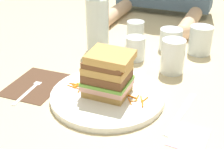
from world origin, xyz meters
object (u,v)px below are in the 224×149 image
(juice_glass, at_px, (172,58))
(empty_tumbler_2, at_px, (200,40))
(empty_tumbler_0, at_px, (171,40))
(napkin_pink, at_px, (189,137))
(empty_tumbler_1, at_px, (135,33))
(fork, at_px, (32,87))
(water_bottle, at_px, (97,21))
(napkin_dark, at_px, (36,84))
(main_plate, at_px, (107,96))
(empty_tumbler_3, at_px, (135,48))
(knife, at_px, (180,114))
(sandwich, at_px, (108,74))

(juice_glass, height_order, empty_tumbler_2, juice_glass)
(empty_tumbler_0, xyz_separation_m, napkin_pink, (0.15, -0.45, -0.04))
(empty_tumbler_1, height_order, empty_tumbler_2, empty_tumbler_2)
(fork, bearing_deg, water_bottle, 79.91)
(fork, bearing_deg, empty_tumbler_0, 55.82)
(napkin_dark, bearing_deg, juice_glass, 34.80)
(main_plate, distance_m, empty_tumbler_1, 0.38)
(juice_glass, height_order, napkin_pink, juice_glass)
(main_plate, bearing_deg, empty_tumbler_0, 79.25)
(water_bottle, bearing_deg, empty_tumbler_0, 25.65)
(empty_tumbler_0, distance_m, empty_tumbler_3, 0.15)
(knife, relative_size, juice_glass, 1.94)
(juice_glass, distance_m, empty_tumbler_3, 0.14)
(sandwich, relative_size, empty_tumbler_3, 1.54)
(napkin_dark, height_order, juice_glass, juice_glass)
(empty_tumbler_3, bearing_deg, empty_tumbler_2, 35.49)
(empty_tumbler_2, bearing_deg, water_bottle, -160.28)
(fork, relative_size, empty_tumbler_2, 1.74)
(fork, xyz_separation_m, napkin_pink, (0.43, -0.04, -0.00))
(empty_tumbler_1, bearing_deg, empty_tumbler_2, 2.39)
(water_bottle, relative_size, empty_tumbler_0, 3.18)
(napkin_dark, bearing_deg, fork, -85.66)
(knife, relative_size, empty_tumbler_0, 2.58)
(knife, distance_m, empty_tumbler_0, 0.40)
(empty_tumbler_0, xyz_separation_m, empty_tumbler_3, (-0.09, -0.12, 0.00))
(water_bottle, bearing_deg, sandwich, -59.83)
(main_plate, relative_size, napkin_pink, 3.15)
(water_bottle, bearing_deg, napkin_pink, -42.05)
(fork, bearing_deg, napkin_dark, 94.34)
(empty_tumbler_1, xyz_separation_m, empty_tumbler_3, (0.04, -0.12, -0.00))
(napkin_dark, height_order, napkin_pink, same)
(main_plate, height_order, fork, main_plate)
(water_bottle, xyz_separation_m, empty_tumbler_0, (0.23, 0.11, -0.07))
(fork, height_order, empty_tumbler_2, empty_tumbler_2)
(sandwich, distance_m, fork, 0.22)
(empty_tumbler_2, relative_size, empty_tumbler_3, 1.24)
(main_plate, distance_m, napkin_dark, 0.21)
(sandwich, relative_size, juice_glass, 1.15)
(knife, relative_size, empty_tumbler_2, 2.10)
(juice_glass, relative_size, water_bottle, 0.42)
(knife, bearing_deg, napkin_pink, -65.83)
(main_plate, xyz_separation_m, empty_tumbler_3, (-0.01, 0.25, 0.03))
(main_plate, relative_size, empty_tumbler_3, 3.82)
(main_plate, height_order, juice_glass, juice_glass)
(main_plate, bearing_deg, empty_tumbler_1, 98.68)
(empty_tumbler_3, relative_size, napkin_pink, 0.82)
(main_plate, relative_size, sandwich, 2.49)
(empty_tumbler_1, bearing_deg, empty_tumbler_3, -70.43)
(knife, xyz_separation_m, water_bottle, (-0.35, 0.27, 0.11))
(sandwich, bearing_deg, empty_tumbler_0, 79.41)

